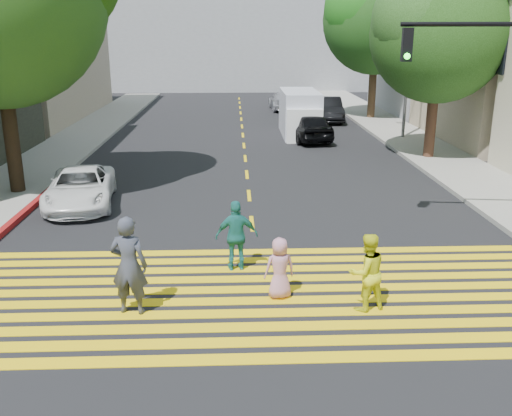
{
  "coord_description": "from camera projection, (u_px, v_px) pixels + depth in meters",
  "views": [
    {
      "loc": [
        -0.5,
        -9.7,
        5.32
      ],
      "look_at": [
        0.0,
        3.0,
        1.4
      ],
      "focal_mm": 40.0,
      "sensor_mm": 36.0,
      "label": 1
    }
  ],
  "objects": [
    {
      "name": "pedestrian_child",
      "position": [
        280.0,
        268.0,
        11.79
      ],
      "size": [
        0.72,
        0.54,
        1.31
      ],
      "primitive_type": "imported",
      "rotation": [
        0.0,
        0.0,
        3.36
      ],
      "color": "#BB7C94",
      "rests_on": "ground"
    },
    {
      "name": "pedestrian_woman",
      "position": [
        367.0,
        272.0,
        11.23
      ],
      "size": [
        0.92,
        0.81,
        1.6
      ],
      "primitive_type": "imported",
      "rotation": [
        0.0,
        0.0,
        3.45
      ],
      "color": "yellow",
      "rests_on": "ground"
    },
    {
      "name": "ground",
      "position": [
        262.0,
        324.0,
        10.85
      ],
      "size": [
        120.0,
        120.0,
        0.0
      ],
      "primitive_type": "plane",
      "color": "black"
    },
    {
      "name": "silver_car",
      "position": [
        283.0,
        101.0,
        40.82
      ],
      "size": [
        2.02,
        4.57,
        1.3
      ],
      "primitive_type": "imported",
      "rotation": [
        0.0,
        0.0,
        3.18
      ],
      "color": "#AEAFB7",
      "rests_on": "ground"
    },
    {
      "name": "sidewalk_left",
      "position": [
        89.0,
        132.0,
        31.51
      ],
      "size": [
        3.0,
        40.0,
        0.15
      ],
      "primitive_type": "cube",
      "color": "gray",
      "rests_on": "ground"
    },
    {
      "name": "street_lamp",
      "position": [
        406.0,
        38.0,
        28.17
      ],
      "size": [
        2.0,
        0.5,
        8.86
      ],
      "rotation": [
        0.0,
        0.0,
        -0.16
      ],
      "color": "slate",
      "rests_on": "ground"
    },
    {
      "name": "crosswalk",
      "position": [
        259.0,
        295.0,
        12.07
      ],
      "size": [
        13.4,
        5.3,
        0.01
      ],
      "color": "yellow",
      "rests_on": "ground"
    },
    {
      "name": "dark_car_near",
      "position": [
        308.0,
        126.0,
        29.16
      ],
      "size": [
        2.39,
        4.59,
        1.49
      ],
      "primitive_type": "imported",
      "rotation": [
        0.0,
        0.0,
        3.29
      ],
      "color": "black",
      "rests_on": "ground"
    },
    {
      "name": "lane_line",
      "position": [
        242.0,
        131.0,
        32.33
      ],
      "size": [
        0.12,
        34.4,
        0.01
      ],
      "color": "yellow",
      "rests_on": "ground"
    },
    {
      "name": "pedestrian_man",
      "position": [
        129.0,
        266.0,
        11.03
      ],
      "size": [
        0.8,
        0.6,
        2.01
      ],
      "primitive_type": "imported",
      "rotation": [
        0.0,
        0.0,
        2.97
      ],
      "color": "#373A47",
      "rests_on": "ground"
    },
    {
      "name": "building_right_grey",
      "position": [
        461.0,
        38.0,
        38.59
      ],
      "size": [
        10.0,
        10.0,
        10.0
      ],
      "primitive_type": "cube",
      "color": "gray",
      "rests_on": "ground"
    },
    {
      "name": "traffic_signal",
      "position": [
        509.0,
        94.0,
        14.54
      ],
      "size": [
        4.02,
        0.69,
        5.91
      ],
      "rotation": [
        0.0,
        0.0,
        -0.12
      ],
      "color": "black",
      "rests_on": "ground"
    },
    {
      "name": "white_van",
      "position": [
        300.0,
        115.0,
        30.46
      ],
      "size": [
        1.92,
        5.01,
        2.36
      ],
      "rotation": [
        0.0,
        0.0,
        -0.01
      ],
      "color": "silver",
      "rests_on": "ground"
    },
    {
      "name": "tree_right_near",
      "position": [
        441.0,
        26.0,
        23.37
      ],
      "size": [
        7.01,
        6.84,
        8.25
      ],
      "rotation": [
        0.0,
        0.0,
        0.24
      ],
      "color": "#442C1B",
      "rests_on": "ground"
    },
    {
      "name": "white_sedan",
      "position": [
        80.0,
        188.0,
        18.13
      ],
      "size": [
        2.54,
        4.53,
        1.19
      ],
      "primitive_type": "imported",
      "rotation": [
        0.0,
        0.0,
        0.14
      ],
      "color": "white",
      "rests_on": "ground"
    },
    {
      "name": "tree_right_far",
      "position": [
        378.0,
        14.0,
        34.7
      ],
      "size": [
        8.39,
        8.29,
        9.49
      ],
      "rotation": [
        0.0,
        0.0,
        0.32
      ],
      "color": "#3C2E1D",
      "rests_on": "ground"
    },
    {
      "name": "curb_red",
      "position": [
        11.0,
        224.0,
        16.29
      ],
      "size": [
        0.2,
        8.0,
        0.16
      ],
      "primitive_type": "cube",
      "color": "maroon",
      "rests_on": "ground"
    },
    {
      "name": "sidewalk_right",
      "position": [
        435.0,
        155.0,
        25.47
      ],
      "size": [
        3.0,
        60.0,
        0.15
      ],
      "primitive_type": "cube",
      "color": "gray",
      "rests_on": "ground"
    },
    {
      "name": "dark_car_parked",
      "position": [
        328.0,
        109.0,
        35.59
      ],
      "size": [
        1.75,
        4.53,
        1.47
      ],
      "primitive_type": "imported",
      "rotation": [
        0.0,
        0.0,
        -0.04
      ],
      "color": "black",
      "rests_on": "ground"
    },
    {
      "name": "pedestrian_extra",
      "position": [
        237.0,
        236.0,
        13.14
      ],
      "size": [
        1.02,
        0.51,
        1.67
      ],
      "primitive_type": "imported",
      "rotation": [
        0.0,
        0.0,
        3.24
      ],
      "color": "#207572",
      "rests_on": "ground"
    },
    {
      "name": "backdrop_block",
      "position": [
        237.0,
        25.0,
        54.92
      ],
      "size": [
        30.0,
        8.0,
        12.0
      ],
      "primitive_type": "cube",
      "color": "gray",
      "rests_on": "ground"
    }
  ]
}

